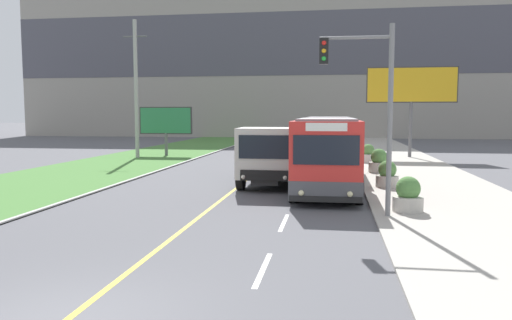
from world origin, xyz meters
TOP-DOWN VIEW (x-y plane):
  - lane_marking_centre at (0.29, 1.06)m, footprint 2.88×140.00m
  - apartment_block_background at (0.00, 63.57)m, footprint 80.00×8.04m
  - city_bus at (3.96, 16.26)m, footprint 2.69×12.75m
  - dump_truck at (1.43, 15.06)m, footprint 2.57×6.78m
  - car_distant at (1.21, 35.05)m, footprint 1.80×4.30m
  - utility_pole_far at (-10.12, 28.07)m, footprint 1.80×0.28m
  - traffic_light_mast at (5.29, 8.95)m, footprint 2.28×0.32m
  - billboard_large at (9.82, 30.96)m, footprint 6.46×0.24m
  - billboard_small at (-8.58, 30.07)m, footprint 4.15×0.24m
  - planter_round_near at (6.65, 9.75)m, footprint 0.99×0.99m
  - planter_round_second at (6.56, 15.22)m, footprint 0.98×0.98m
  - planter_round_third at (6.68, 20.68)m, footprint 1.10×1.10m
  - planter_round_far at (6.49, 26.15)m, footprint 0.98×0.98m

SIDE VIEW (x-z plane):
  - lane_marking_centre at x=0.29m, z-range 0.00..0.01m
  - planter_round_near at x=6.65m, z-range 0.01..1.17m
  - planter_round_second at x=6.56m, z-range 0.01..1.18m
  - planter_round_far at x=6.49m, z-range 0.01..1.22m
  - planter_round_third at x=6.68m, z-range 0.00..1.30m
  - car_distant at x=1.21m, z-range -0.04..1.41m
  - dump_truck at x=1.43m, z-range -0.01..2.67m
  - city_bus at x=3.96m, z-range 0.03..3.12m
  - billboard_small at x=-8.58m, z-range 0.75..4.54m
  - traffic_light_mast at x=5.29m, z-range 0.82..6.85m
  - utility_pole_far at x=-10.12m, z-range 0.06..10.11m
  - billboard_large at x=9.82m, z-range 1.83..8.49m
  - apartment_block_background at x=0.00m, z-range 0.00..23.70m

